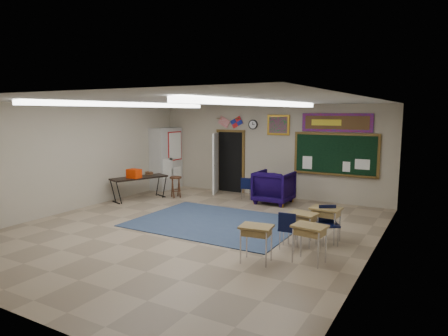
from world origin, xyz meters
The scene contains 25 objects.
floor centered at (0.00, 0.00, 0.00)m, with size 9.00×9.00×0.00m, color gray.
back_wall centered at (0.00, 4.50, 1.50)m, with size 8.00×0.04×3.00m, color #ADA08C.
front_wall centered at (0.00, -4.50, 1.50)m, with size 8.00×0.04×3.00m, color #ADA08C.
left_wall centered at (-4.00, 0.00, 1.50)m, with size 0.04×9.00×3.00m, color #ADA08C.
right_wall centered at (4.00, 0.00, 1.50)m, with size 0.04×9.00×3.00m, color #ADA08C.
ceiling centered at (0.00, 0.00, 3.00)m, with size 8.00×9.00×0.04m, color #BBBCB7.
area_rug centered at (0.20, 0.80, 0.01)m, with size 4.00×3.00×0.02m, color #30425B.
fluorescent_strips centered at (0.00, 0.00, 2.94)m, with size 3.86×6.00×0.10m, color white, non-canonical shape.
doorway centered at (-1.50, 4.35, 1.06)m, with size 1.10×0.89×2.16m.
chalkboard centered at (2.20, 4.46, 1.46)m, with size 2.55×0.14×1.30m.
bulletin_board centered at (2.20, 4.47, 2.45)m, with size 2.10×0.05×0.55m.
framed_art_print centered at (0.35, 4.47, 2.35)m, with size 0.75×0.05×0.65m.
wall_clock centered at (-0.55, 4.47, 2.35)m, with size 0.32×0.05×0.32m.
wall_flags centered at (-1.40, 4.44, 2.48)m, with size 1.16×0.06×0.70m, color red, non-canonical shape.
storage_cabinet centered at (-3.71, 3.85, 1.10)m, with size 0.59×1.25×2.20m.
wingback_armchair centered at (0.60, 3.58, 0.49)m, with size 1.06×1.09×0.99m, color black.
student_chair_reading centered at (-0.36, 3.67, 0.35)m, with size 0.35×0.35×0.71m, color black, non-canonical shape.
student_chair_desk_a centered at (2.46, -0.10, 0.39)m, with size 0.39×0.39×0.78m, color black, non-canonical shape.
student_chair_desk_b centered at (3.10, 0.55, 0.40)m, with size 0.40×0.40×0.81m, color black, non-canonical shape.
student_desk_front_left centered at (2.62, 0.28, 0.38)m, with size 0.61×0.49×0.68m.
student_desk_front_right centered at (2.98, 0.74, 0.41)m, with size 0.65×0.51×0.74m.
student_desk_back_left centered at (2.21, -1.12, 0.39)m, with size 0.63×0.51×0.70m.
student_desk_back_right centered at (3.07, -0.65, 0.40)m, with size 0.64×0.51×0.71m.
folding_table centered at (-3.29, 1.90, 0.40)m, with size 1.19×1.87×1.01m.
wooden_stool centered at (-2.49, 2.75, 0.35)m, with size 0.38×0.38×0.68m.
Camera 1 is at (5.20, -7.57, 2.76)m, focal length 32.00 mm.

